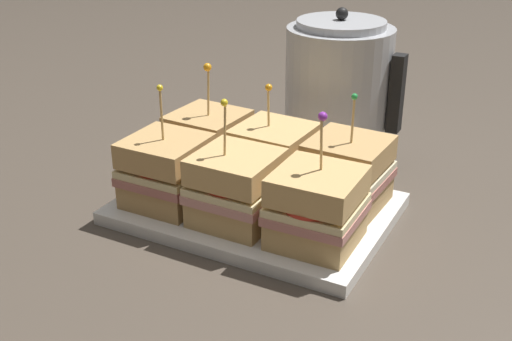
{
  "coord_description": "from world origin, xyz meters",
  "views": [
    {
      "loc": [
        0.37,
        -0.7,
        0.44
      ],
      "look_at": [
        0.0,
        0.0,
        0.07
      ],
      "focal_mm": 45.0,
      "sensor_mm": 36.0,
      "label": 1
    }
  ],
  "objects_px": {
    "sandwich_back_center": "(274,158)",
    "kettle_steel": "(338,89)",
    "sandwich_front_center": "(235,188)",
    "sandwich_front_right": "(317,208)",
    "sandwich_back_right": "(347,173)",
    "serving_platter": "(256,208)",
    "sandwich_back_left": "(209,143)",
    "sandwich_front_left": "(167,171)"
  },
  "relations": [
    {
      "from": "sandwich_back_left",
      "to": "kettle_steel",
      "type": "xyz_separation_m",
      "value": [
        0.12,
        0.21,
        0.05
      ]
    },
    {
      "from": "serving_platter",
      "to": "kettle_steel",
      "type": "bearing_deg",
      "value": 87.23
    },
    {
      "from": "sandwich_front_right",
      "to": "sandwich_back_center",
      "type": "distance_m",
      "value": 0.16
    },
    {
      "from": "sandwich_front_center",
      "to": "sandwich_back_right",
      "type": "relative_size",
      "value": 1.04
    },
    {
      "from": "sandwich_front_right",
      "to": "kettle_steel",
      "type": "bearing_deg",
      "value": 107.22
    },
    {
      "from": "sandwich_back_center",
      "to": "sandwich_back_right",
      "type": "distance_m",
      "value": 0.11
    },
    {
      "from": "sandwich_front_center",
      "to": "kettle_steel",
      "type": "height_order",
      "value": "kettle_steel"
    },
    {
      "from": "sandwich_front_center",
      "to": "sandwich_back_center",
      "type": "distance_m",
      "value": 0.11
    },
    {
      "from": "sandwich_back_center",
      "to": "kettle_steel",
      "type": "xyz_separation_m",
      "value": [
        0.01,
        0.21,
        0.05
      ]
    },
    {
      "from": "sandwich_back_left",
      "to": "kettle_steel",
      "type": "bearing_deg",
      "value": 59.41
    },
    {
      "from": "sandwich_back_center",
      "to": "kettle_steel",
      "type": "relative_size",
      "value": 0.64
    },
    {
      "from": "sandwich_back_center",
      "to": "kettle_steel",
      "type": "height_order",
      "value": "kettle_steel"
    },
    {
      "from": "sandwich_back_center",
      "to": "kettle_steel",
      "type": "distance_m",
      "value": 0.22
    },
    {
      "from": "sandwich_front_left",
      "to": "sandwich_front_right",
      "type": "xyz_separation_m",
      "value": [
        0.22,
        -0.0,
        0.0
      ]
    },
    {
      "from": "sandwich_front_center",
      "to": "kettle_steel",
      "type": "distance_m",
      "value": 0.33
    },
    {
      "from": "serving_platter",
      "to": "sandwich_back_left",
      "type": "distance_m",
      "value": 0.14
    },
    {
      "from": "sandwich_back_right",
      "to": "kettle_steel",
      "type": "height_order",
      "value": "kettle_steel"
    },
    {
      "from": "sandwich_front_left",
      "to": "sandwich_front_right",
      "type": "distance_m",
      "value": 0.22
    },
    {
      "from": "sandwich_front_right",
      "to": "sandwich_front_left",
      "type": "bearing_deg",
      "value": 179.6
    },
    {
      "from": "sandwich_back_center",
      "to": "sandwich_front_right",
      "type": "bearing_deg",
      "value": -44.05
    },
    {
      "from": "serving_platter",
      "to": "sandwich_front_right",
      "type": "bearing_deg",
      "value": -26.16
    },
    {
      "from": "sandwich_front_right",
      "to": "kettle_steel",
      "type": "distance_m",
      "value": 0.34
    },
    {
      "from": "sandwich_front_center",
      "to": "sandwich_back_left",
      "type": "bearing_deg",
      "value": 134.28
    },
    {
      "from": "sandwich_front_center",
      "to": "sandwich_front_left",
      "type": "bearing_deg",
      "value": 179.58
    },
    {
      "from": "serving_platter",
      "to": "sandwich_front_right",
      "type": "xyz_separation_m",
      "value": [
        0.11,
        -0.06,
        0.06
      ]
    },
    {
      "from": "sandwich_front_left",
      "to": "sandwich_back_center",
      "type": "relative_size",
      "value": 1.09
    },
    {
      "from": "sandwich_back_center",
      "to": "sandwich_back_left",
      "type": "bearing_deg",
      "value": 178.31
    },
    {
      "from": "sandwich_front_right",
      "to": "sandwich_back_right",
      "type": "distance_m",
      "value": 0.11
    },
    {
      "from": "sandwich_front_center",
      "to": "serving_platter",
      "type": "bearing_deg",
      "value": 87.91
    },
    {
      "from": "sandwich_back_right",
      "to": "kettle_steel",
      "type": "xyz_separation_m",
      "value": [
        -0.1,
        0.21,
        0.05
      ]
    },
    {
      "from": "sandwich_front_left",
      "to": "sandwich_front_right",
      "type": "relative_size",
      "value": 1.01
    },
    {
      "from": "sandwich_back_left",
      "to": "serving_platter",
      "type": "bearing_deg",
      "value": -27.26
    },
    {
      "from": "sandwich_front_center",
      "to": "sandwich_back_center",
      "type": "height_order",
      "value": "sandwich_front_center"
    },
    {
      "from": "sandwich_front_center",
      "to": "kettle_steel",
      "type": "relative_size",
      "value": 0.69
    },
    {
      "from": "sandwich_front_left",
      "to": "sandwich_back_right",
      "type": "distance_m",
      "value": 0.25
    },
    {
      "from": "sandwich_front_right",
      "to": "kettle_steel",
      "type": "relative_size",
      "value": 0.69
    },
    {
      "from": "sandwich_front_center",
      "to": "sandwich_back_right",
      "type": "height_order",
      "value": "sandwich_front_center"
    },
    {
      "from": "sandwich_back_center",
      "to": "sandwich_back_right",
      "type": "xyz_separation_m",
      "value": [
        0.11,
        0.0,
        -0.0
      ]
    },
    {
      "from": "serving_platter",
      "to": "kettle_steel",
      "type": "relative_size",
      "value": 1.5
    },
    {
      "from": "sandwich_front_left",
      "to": "kettle_steel",
      "type": "xyz_separation_m",
      "value": [
        0.12,
        0.32,
        0.05
      ]
    },
    {
      "from": "sandwich_front_left",
      "to": "kettle_steel",
      "type": "bearing_deg",
      "value": 69.12
    },
    {
      "from": "sandwich_front_right",
      "to": "sandwich_back_center",
      "type": "height_order",
      "value": "sandwich_front_right"
    }
  ]
}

